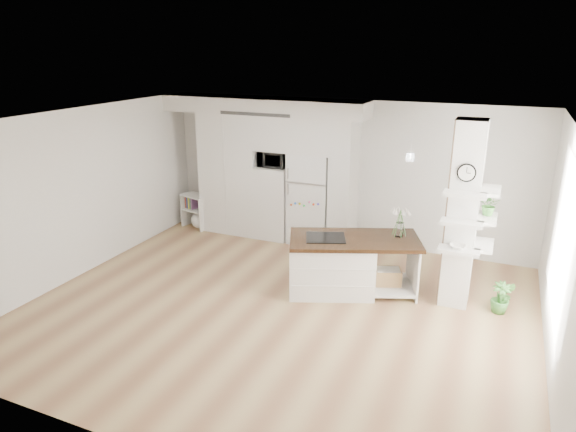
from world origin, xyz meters
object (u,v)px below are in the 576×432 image
at_px(bookshelf, 197,213).
at_px(floor_plant_a, 506,295).
at_px(refrigerator, 311,198).
at_px(kitchen_island, 339,263).

xyz_separation_m(bookshelf, floor_plant_a, (5.97, -1.20, -0.09)).
xyz_separation_m(refrigerator, floor_plant_a, (3.52, -1.39, -0.66)).
bearing_deg(kitchen_island, floor_plant_a, -11.94).
height_order(kitchen_island, bookshelf, kitchen_island).
bearing_deg(kitchen_island, bookshelf, 134.34).
distance_m(bookshelf, floor_plant_a, 6.09).
height_order(refrigerator, floor_plant_a, refrigerator).
relative_size(bookshelf, floor_plant_a, 1.64).
relative_size(kitchen_island, floor_plant_a, 4.99).
height_order(refrigerator, kitchen_island, refrigerator).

